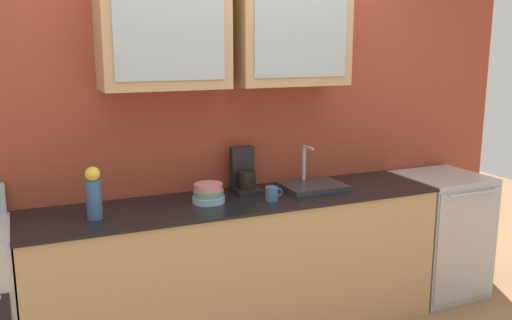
{
  "coord_description": "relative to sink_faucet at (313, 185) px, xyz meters",
  "views": [
    {
      "loc": [
        -1.23,
        -3.06,
        1.84
      ],
      "look_at": [
        0.11,
        0.0,
        1.14
      ],
      "focal_mm": 38.8,
      "sensor_mm": 36.0,
      "label": 1
    }
  ],
  "objects": [
    {
      "name": "back_wall_unit",
      "position": [
        -0.55,
        0.25,
        0.59
      ],
      "size": [
        4.56,
        0.42,
        2.73
      ],
      "color": "#993D28",
      "rests_on": "ground_plane"
    },
    {
      "name": "counter",
      "position": [
        -0.55,
        -0.06,
        -0.47
      ],
      "size": [
        2.61,
        0.62,
        0.9
      ],
      "color": "tan",
      "rests_on": "ground_plane"
    },
    {
      "name": "sink_faucet",
      "position": [
        0.0,
        0.0,
        0.0
      ],
      "size": [
        0.41,
        0.32,
        0.27
      ],
      "color": "#2D2D30",
      "rests_on": "counter"
    },
    {
      "name": "bowl_stack",
      "position": [
        -0.74,
        -0.05,
        0.03
      ],
      "size": [
        0.2,
        0.2,
        0.12
      ],
      "color": "#8CB7E0",
      "rests_on": "counter"
    },
    {
      "name": "vase",
      "position": [
        -1.42,
        -0.1,
        0.12
      ],
      "size": [
        0.08,
        0.08,
        0.29
      ],
      "color": "#33598C",
      "rests_on": "counter"
    },
    {
      "name": "cup_near_sink",
      "position": [
        -0.38,
        -0.16,
        0.02
      ],
      "size": [
        0.11,
        0.08,
        0.09
      ],
      "color": "#38608C",
      "rests_on": "counter"
    },
    {
      "name": "dishwasher",
      "position": [
        1.06,
        -0.06,
        -0.47
      ],
      "size": [
        0.57,
        0.6,
        0.9
      ],
      "color": "#ADAFB5",
      "rests_on": "ground_plane"
    },
    {
      "name": "coffee_maker",
      "position": [
        -0.45,
        0.11,
        0.09
      ],
      "size": [
        0.17,
        0.2,
        0.29
      ],
      "color": "black",
      "rests_on": "counter"
    }
  ]
}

